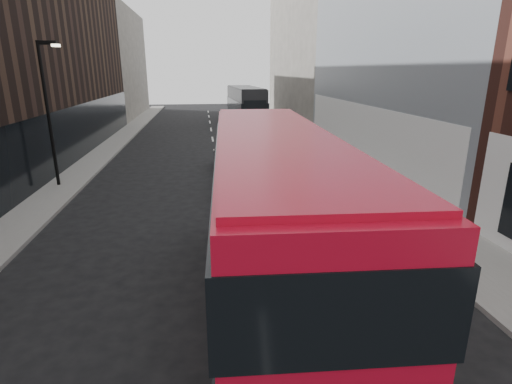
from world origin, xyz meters
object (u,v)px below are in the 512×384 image
object	(u,v)px
car_c	(258,137)
car_a	(233,177)
red_bus	(273,216)
car_b	(228,160)
grey_bus	(246,103)
street_lamp	(49,105)

from	to	relation	value
car_c	car_a	bearing A→B (deg)	-106.29
red_bus	car_b	world-z (taller)	red_bus
grey_bus	street_lamp	bearing A→B (deg)	-118.70
car_b	car_c	bearing A→B (deg)	65.22
grey_bus	car_a	bearing A→B (deg)	-100.47
red_bus	car_b	distance (m)	14.99
car_b	car_c	size ratio (longest dim) A/B	0.83
car_b	grey_bus	bearing A→B (deg)	77.11
street_lamp	grey_bus	world-z (taller)	street_lamp
red_bus	car_b	size ratio (longest dim) A/B	2.99
street_lamp	car_b	xyz separation A→B (m)	(8.83, 2.61, -3.56)
car_c	car_b	bearing A→B (deg)	-113.36
street_lamp	car_b	distance (m)	9.87
street_lamp	red_bus	size ratio (longest dim) A/B	0.62
grey_bus	car_a	world-z (taller)	grey_bus
street_lamp	red_bus	xyz separation A→B (m)	(9.02, -12.26, -1.67)
car_a	red_bus	bearing A→B (deg)	-85.40
red_bus	car_a	world-z (taller)	red_bus
street_lamp	car_c	distance (m)	16.06
street_lamp	red_bus	world-z (taller)	street_lamp
car_a	car_c	bearing A→B (deg)	80.25
grey_bus	car_b	distance (m)	23.67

